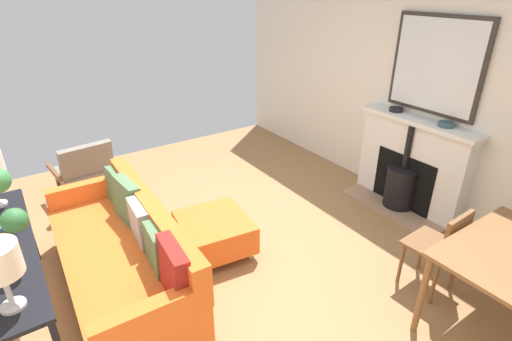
{
  "coord_description": "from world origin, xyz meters",
  "views": [
    {
      "loc": [
        1.29,
        2.8,
        2.48
      ],
      "look_at": [
        -0.59,
        -0.0,
        0.83
      ],
      "focal_mm": 27.24,
      "sensor_mm": 36.0,
      "label": 1
    }
  ],
  "objects_px": {
    "fireplace": "(409,169)",
    "mantel_bowl_far": "(446,124)",
    "console_table": "(8,256)",
    "dining_chair_near_fireplace": "(442,244)",
    "ottoman": "(214,232)",
    "armchair_accent": "(84,168)",
    "sofa": "(124,254)",
    "book_stack": "(1,227)",
    "mantel_bowl_near": "(396,109)"
  },
  "relations": [
    {
      "from": "fireplace",
      "to": "ottoman",
      "type": "height_order",
      "value": "fireplace"
    },
    {
      "from": "fireplace",
      "to": "mantel_bowl_near",
      "type": "height_order",
      "value": "mantel_bowl_near"
    },
    {
      "from": "armchair_accent",
      "to": "book_stack",
      "type": "distance_m",
      "value": 1.84
    },
    {
      "from": "sofa",
      "to": "book_stack",
      "type": "relative_size",
      "value": 8.0
    },
    {
      "from": "armchair_accent",
      "to": "dining_chair_near_fireplace",
      "type": "bearing_deg",
      "value": 122.33
    },
    {
      "from": "mantel_bowl_far",
      "to": "ottoman",
      "type": "height_order",
      "value": "mantel_bowl_far"
    },
    {
      "from": "mantel_bowl_near",
      "to": "book_stack",
      "type": "relative_size",
      "value": 0.6
    },
    {
      "from": "fireplace",
      "to": "console_table",
      "type": "bearing_deg",
      "value": -6.54
    },
    {
      "from": "mantel_bowl_near",
      "to": "ottoman",
      "type": "distance_m",
      "value": 2.55
    },
    {
      "from": "mantel_bowl_far",
      "to": "console_table",
      "type": "relative_size",
      "value": 0.09
    },
    {
      "from": "armchair_accent",
      "to": "mantel_bowl_near",
      "type": "bearing_deg",
      "value": 148.49
    },
    {
      "from": "mantel_bowl_far",
      "to": "fireplace",
      "type": "bearing_deg",
      "value": -83.9
    },
    {
      "from": "ottoman",
      "to": "book_stack",
      "type": "height_order",
      "value": "book_stack"
    },
    {
      "from": "dining_chair_near_fireplace",
      "to": "mantel_bowl_far",
      "type": "bearing_deg",
      "value": -143.59
    },
    {
      "from": "mantel_bowl_far",
      "to": "book_stack",
      "type": "bearing_deg",
      "value": -14.01
    },
    {
      "from": "ottoman",
      "to": "armchair_accent",
      "type": "relative_size",
      "value": 0.98
    },
    {
      "from": "sofa",
      "to": "armchair_accent",
      "type": "height_order",
      "value": "sofa"
    },
    {
      "from": "book_stack",
      "to": "mantel_bowl_far",
      "type": "bearing_deg",
      "value": 165.99
    },
    {
      "from": "console_table",
      "to": "book_stack",
      "type": "distance_m",
      "value": 0.28
    },
    {
      "from": "ottoman",
      "to": "console_table",
      "type": "bearing_deg",
      "value": 0.79
    },
    {
      "from": "fireplace",
      "to": "mantel_bowl_near",
      "type": "relative_size",
      "value": 9.11
    },
    {
      "from": "mantel_bowl_near",
      "to": "book_stack",
      "type": "xyz_separation_m",
      "value": [
        4.07,
        -0.38,
        -0.32
      ]
    },
    {
      "from": "armchair_accent",
      "to": "book_stack",
      "type": "height_order",
      "value": "book_stack"
    },
    {
      "from": "sofa",
      "to": "console_table",
      "type": "bearing_deg",
      "value": -0.34
    },
    {
      "from": "sofa",
      "to": "dining_chair_near_fireplace",
      "type": "relative_size",
      "value": 2.56
    },
    {
      "from": "mantel_bowl_far",
      "to": "dining_chair_near_fireplace",
      "type": "xyz_separation_m",
      "value": [
        1.06,
        0.78,
        -0.63
      ]
    },
    {
      "from": "armchair_accent",
      "to": "console_table",
      "type": "height_order",
      "value": "armchair_accent"
    },
    {
      "from": "mantel_bowl_far",
      "to": "sofa",
      "type": "bearing_deg",
      "value": -13.05
    },
    {
      "from": "mantel_bowl_far",
      "to": "armchair_accent",
      "type": "distance_m",
      "value": 4.17
    },
    {
      "from": "mantel_bowl_near",
      "to": "dining_chair_near_fireplace",
      "type": "height_order",
      "value": "mantel_bowl_near"
    },
    {
      "from": "console_table",
      "to": "dining_chair_near_fireplace",
      "type": "distance_m",
      "value": 3.39
    },
    {
      "from": "ottoman",
      "to": "dining_chair_near_fireplace",
      "type": "bearing_deg",
      "value": 130.38
    },
    {
      "from": "mantel_bowl_near",
      "to": "armchair_accent",
      "type": "xyz_separation_m",
      "value": [
        3.19,
        -1.96,
        -0.69
      ]
    },
    {
      "from": "sofa",
      "to": "armchair_accent",
      "type": "xyz_separation_m",
      "value": [
        -0.09,
        -1.83,
        0.07
      ]
    },
    {
      "from": "sofa",
      "to": "ottoman",
      "type": "distance_m",
      "value": 0.9
    },
    {
      "from": "mantel_bowl_far",
      "to": "book_stack",
      "type": "height_order",
      "value": "mantel_bowl_far"
    },
    {
      "from": "fireplace",
      "to": "mantel_bowl_far",
      "type": "relative_size",
      "value": 8.74
    },
    {
      "from": "console_table",
      "to": "book_stack",
      "type": "bearing_deg",
      "value": -89.78
    },
    {
      "from": "mantel_bowl_near",
      "to": "mantel_bowl_far",
      "type": "xyz_separation_m",
      "value": [
        0.0,
        0.64,
        -0.0
      ]
    },
    {
      "from": "fireplace",
      "to": "dining_chair_near_fireplace",
      "type": "bearing_deg",
      "value": 46.56
    },
    {
      "from": "ottoman",
      "to": "dining_chair_near_fireplace",
      "type": "height_order",
      "value": "dining_chair_near_fireplace"
    },
    {
      "from": "mantel_bowl_far",
      "to": "dining_chair_near_fireplace",
      "type": "relative_size",
      "value": 0.2
    },
    {
      "from": "armchair_accent",
      "to": "fireplace",
      "type": "bearing_deg",
      "value": 144.04
    },
    {
      "from": "sofa",
      "to": "dining_chair_near_fireplace",
      "type": "distance_m",
      "value": 2.7
    },
    {
      "from": "console_table",
      "to": "dining_chair_near_fireplace",
      "type": "xyz_separation_m",
      "value": [
        -3.01,
        1.54,
        -0.19
      ]
    },
    {
      "from": "fireplace",
      "to": "book_stack",
      "type": "xyz_separation_m",
      "value": [
        4.04,
        -0.71,
        0.31
      ]
    },
    {
      "from": "sofa",
      "to": "armchair_accent",
      "type": "distance_m",
      "value": 1.84
    },
    {
      "from": "mantel_bowl_far",
      "to": "mantel_bowl_near",
      "type": "bearing_deg",
      "value": -90.0
    },
    {
      "from": "fireplace",
      "to": "mantel_bowl_far",
      "type": "bearing_deg",
      "value": 96.1
    },
    {
      "from": "mantel_bowl_near",
      "to": "sofa",
      "type": "xyz_separation_m",
      "value": [
        3.28,
        -0.12,
        -0.76
      ]
    }
  ]
}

